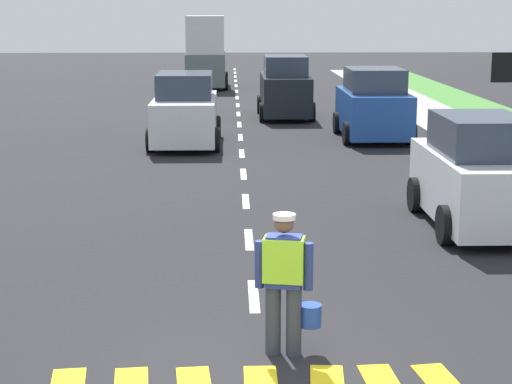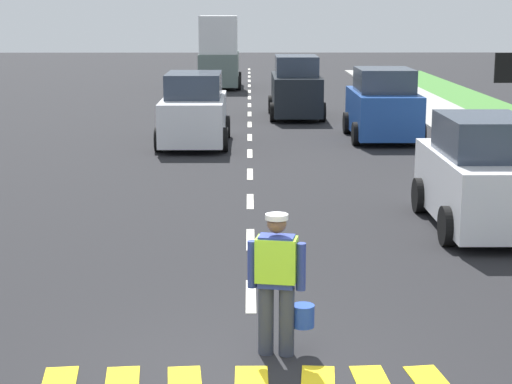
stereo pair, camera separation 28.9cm
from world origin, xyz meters
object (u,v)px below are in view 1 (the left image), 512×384
at_px(car_parked_far, 373,106).
at_px(car_oncoming_second, 185,112).
at_px(delivery_truck, 206,55).
at_px(car_parked_curbside, 477,176).
at_px(road_worker, 286,277).
at_px(car_outgoing_far, 285,89).

bearing_deg(car_parked_far, car_oncoming_second, -170.46).
relative_size(car_parked_far, car_oncoming_second, 0.91).
height_order(delivery_truck, car_parked_curbside, delivery_truck).
height_order(road_worker, delivery_truck, delivery_truck).
distance_m(delivery_truck, car_outgoing_far, 12.29).
bearing_deg(car_outgoing_far, car_parked_far, -66.30).
bearing_deg(delivery_truck, road_worker, -86.95).
xyz_separation_m(road_worker, car_parked_curbside, (3.85, 5.84, 0.02)).
xyz_separation_m(delivery_truck, car_oncoming_second, (-0.13, -18.16, -0.64)).
distance_m(road_worker, car_oncoming_second, 15.86).
bearing_deg(car_parked_curbside, delivery_truck, 101.40).
relative_size(road_worker, delivery_truck, 0.36).
bearing_deg(car_outgoing_far, delivery_truck, 105.03).
xyz_separation_m(delivery_truck, car_parked_curbside, (5.66, -28.06, -0.66)).
height_order(road_worker, car_oncoming_second, car_oncoming_second).
xyz_separation_m(car_parked_curbside, car_oncoming_second, (-5.78, 9.90, 0.02)).
height_order(road_worker, car_parked_far, car_parked_far).
bearing_deg(road_worker, car_parked_curbside, 56.58).
xyz_separation_m(delivery_truck, car_parked_far, (5.53, -17.21, -0.61)).
bearing_deg(car_parked_far, delivery_truck, 107.83).
relative_size(delivery_truck, car_parked_curbside, 1.18).
bearing_deg(car_oncoming_second, delivery_truck, 89.60).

